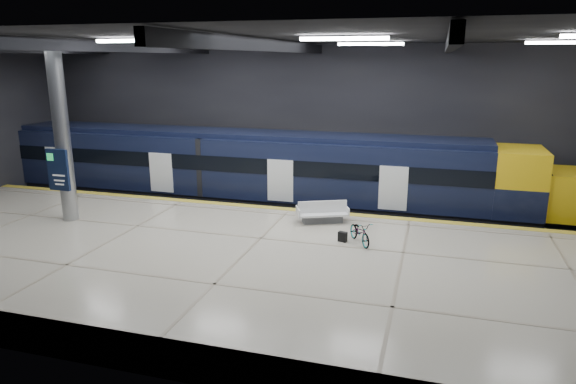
% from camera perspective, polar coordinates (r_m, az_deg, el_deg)
% --- Properties ---
extents(ground, '(30.00, 30.00, 0.00)m').
position_cam_1_polar(ground, '(19.70, -2.07, -7.21)').
color(ground, black).
rests_on(ground, ground).
extents(room_shell, '(30.10, 16.10, 8.05)m').
position_cam_1_polar(room_shell, '(18.36, -2.23, 9.60)').
color(room_shell, black).
rests_on(room_shell, ground).
extents(platform, '(30.00, 11.00, 1.10)m').
position_cam_1_polar(platform, '(17.31, -4.70, -8.46)').
color(platform, '#BBB49E').
rests_on(platform, ground).
extents(safety_strip, '(30.00, 0.40, 0.01)m').
position_cam_1_polar(safety_strip, '(21.82, 0.17, -1.93)').
color(safety_strip, gold).
rests_on(safety_strip, platform).
extents(rails, '(30.00, 1.52, 0.16)m').
position_cam_1_polar(rails, '(24.65, 1.94, -2.46)').
color(rails, gray).
rests_on(rails, ground).
extents(train, '(29.40, 2.84, 3.79)m').
position_cam_1_polar(train, '(24.71, -2.58, 2.31)').
color(train, black).
rests_on(train, ground).
extents(bench, '(2.14, 1.55, 0.87)m').
position_cam_1_polar(bench, '(20.07, 3.83, -2.55)').
color(bench, '#595B60').
rests_on(bench, platform).
extents(bicycle, '(1.29, 1.60, 0.81)m').
position_cam_1_polar(bicycle, '(17.95, 8.00, -4.43)').
color(bicycle, '#99999E').
rests_on(bicycle, platform).
extents(pannier_bag, '(0.34, 0.26, 0.35)m').
position_cam_1_polar(pannier_bag, '(18.11, 6.09, -4.97)').
color(pannier_bag, black).
rests_on(pannier_bag, platform).
extents(info_column, '(0.90, 0.78, 6.90)m').
position_cam_1_polar(info_column, '(21.55, -23.86, 5.76)').
color(info_column, '#9EA0A5').
rests_on(info_column, platform).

